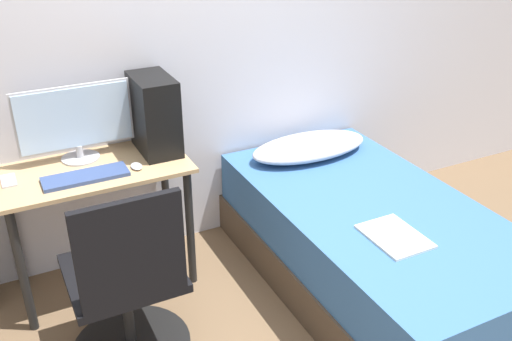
{
  "coord_description": "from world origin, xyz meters",
  "views": [
    {
      "loc": [
        -0.93,
        -1.63,
        2.03
      ],
      "look_at": [
        0.2,
        0.63,
        0.75
      ],
      "focal_mm": 40.0,
      "sensor_mm": 36.0,
      "label": 1
    }
  ],
  "objects_px": {
    "pc_tower": "(154,114)",
    "office_chair": "(128,297)",
    "monitor": "(75,121)",
    "keyboard": "(86,177)",
    "bed": "(372,246)"
  },
  "relations": [
    {
      "from": "pc_tower",
      "to": "office_chair",
      "type": "bearing_deg",
      "value": -119.29
    },
    {
      "from": "monitor",
      "to": "keyboard",
      "type": "bearing_deg",
      "value": -95.65
    },
    {
      "from": "bed",
      "to": "keyboard",
      "type": "bearing_deg",
      "value": 156.84
    },
    {
      "from": "office_chair",
      "to": "bed",
      "type": "relative_size",
      "value": 0.51
    },
    {
      "from": "office_chair",
      "to": "pc_tower",
      "type": "bearing_deg",
      "value": 60.71
    },
    {
      "from": "bed",
      "to": "monitor",
      "type": "distance_m",
      "value": 1.7
    },
    {
      "from": "bed",
      "to": "keyboard",
      "type": "height_order",
      "value": "keyboard"
    },
    {
      "from": "office_chair",
      "to": "keyboard",
      "type": "distance_m",
      "value": 0.65
    },
    {
      "from": "office_chair",
      "to": "bed",
      "type": "xyz_separation_m",
      "value": [
        1.32,
        -0.05,
        -0.1
      ]
    },
    {
      "from": "office_chair",
      "to": "pc_tower",
      "type": "height_order",
      "value": "pc_tower"
    },
    {
      "from": "keyboard",
      "to": "office_chair",
      "type": "bearing_deg",
      "value": -86.54
    },
    {
      "from": "office_chair",
      "to": "keyboard",
      "type": "height_order",
      "value": "office_chair"
    },
    {
      "from": "monitor",
      "to": "keyboard",
      "type": "relative_size",
      "value": 1.42
    },
    {
      "from": "bed",
      "to": "keyboard",
      "type": "xyz_separation_m",
      "value": [
        -1.35,
        0.58,
        0.47
      ]
    },
    {
      "from": "monitor",
      "to": "pc_tower",
      "type": "relative_size",
      "value": 1.43
    }
  ]
}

